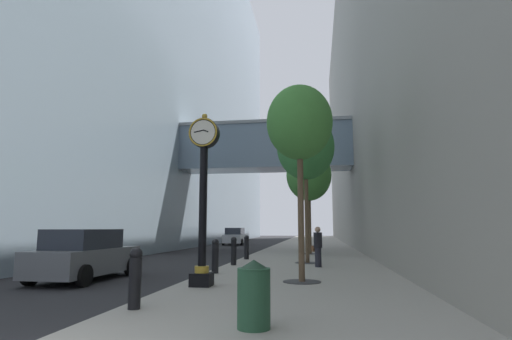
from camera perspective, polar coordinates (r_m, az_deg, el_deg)
ground_plane at (r=31.16m, az=1.44°, el=-11.25°), size 110.00×110.00×0.00m
sidewalk_right at (r=33.91m, az=7.71°, el=-10.81°), size 6.57×80.00×0.14m
building_block_left at (r=41.09m, az=-14.32°, el=17.93°), size 22.44×80.00×39.29m
building_block_right at (r=36.91m, az=19.74°, el=12.72°), size 9.00×80.00×29.08m
street_clock at (r=11.25m, az=-7.47°, el=-2.64°), size 0.84×0.55×4.76m
bollard_nearest at (r=8.44m, az=-16.70°, el=-14.22°), size 0.25×0.25×1.17m
bollard_third at (r=14.31m, az=-5.78°, el=-11.88°), size 0.25×0.25×1.17m
bollard_fourth at (r=17.34m, az=-3.17°, el=-11.24°), size 0.25×0.25×1.17m
bollard_fifth at (r=20.39m, az=-1.35°, el=-10.79°), size 0.25×0.25×1.17m
street_tree_near at (r=12.41m, az=6.16°, el=6.49°), size 2.00×2.00×5.87m
street_tree_mid_near at (r=18.72m, az=7.01°, el=3.17°), size 2.63×2.63×6.74m
street_tree_mid_far at (r=24.91m, az=7.47°, el=-0.75°), size 2.75×2.75×6.33m
trash_bin at (r=6.60m, az=-0.31°, el=-16.98°), size 0.53×0.53×1.05m
pedestrian_walking at (r=16.58m, az=8.73°, el=-10.54°), size 0.50×0.51×1.59m
car_grey_near at (r=14.57m, az=-22.98°, el=-11.03°), size 2.01×4.27×1.64m
car_white_mid at (r=40.71m, az=-2.95°, el=-9.37°), size 2.09×4.68×1.67m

